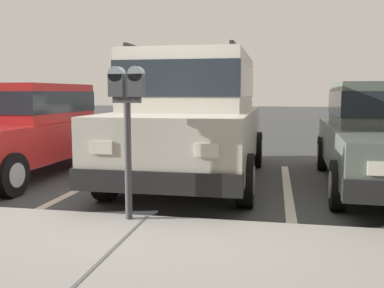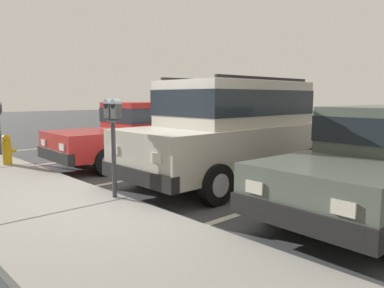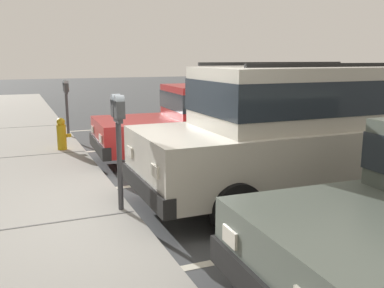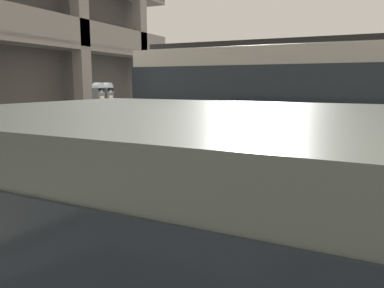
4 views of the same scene
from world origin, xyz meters
name	(u,v)px [view 2 (image 2 of 4)]	position (x,y,z in m)	size (l,w,h in m)	color
ground_plane	(139,205)	(0.00, 0.00, -0.05)	(80.00, 80.00, 0.10)	#444749
sidewalk	(60,216)	(0.00, 1.30, 0.06)	(40.00, 2.20, 0.12)	#9E9B93
parking_stall_lines	(153,176)	(1.48, -1.40, 0.00)	(11.98, 4.80, 0.01)	silver
silver_suv	(235,127)	(-0.04, -2.27, 1.09)	(2.03, 4.78, 2.03)	beige
dark_hatchback	(143,131)	(2.93, -2.19, 0.82)	(1.96, 4.54, 1.54)	red
parking_meter_near	(113,125)	(0.15, 0.35, 1.25)	(0.35, 0.12, 1.53)	#47474C
fire_hydrant	(7,150)	(4.37, 0.65, 0.46)	(0.30, 0.30, 0.70)	gold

